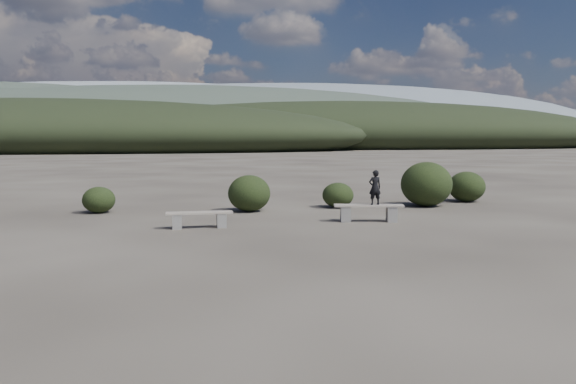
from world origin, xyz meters
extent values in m
plane|color=#312C26|center=(0.00, 0.00, 0.00)|extent=(1200.00, 1200.00, 0.00)
cube|color=slate|center=(-2.77, 5.45, 0.19)|extent=(0.24, 0.34, 0.38)
cube|color=slate|center=(-1.63, 5.48, 0.19)|extent=(0.24, 0.34, 0.38)
cube|color=gray|center=(-2.20, 5.47, 0.40)|extent=(1.72, 0.39, 0.05)
cube|color=slate|center=(1.84, 5.89, 0.21)|extent=(0.34, 0.42, 0.43)
cube|color=slate|center=(3.10, 5.64, 0.21)|extent=(0.34, 0.42, 0.43)
cube|color=gray|center=(2.47, 5.77, 0.45)|extent=(1.97, 0.77, 0.05)
imported|color=black|center=(2.64, 5.73, 0.96)|extent=(0.36, 0.24, 0.97)
ellipsoid|color=black|center=(-5.23, 9.02, 0.41)|extent=(1.00, 1.00, 0.82)
ellipsoid|color=black|center=(-0.57, 8.55, 0.58)|extent=(1.35, 1.35, 1.16)
ellipsoid|color=black|center=(2.46, 9.00, 0.42)|extent=(1.05, 1.05, 0.84)
ellipsoid|color=black|center=(5.54, 8.85, 0.76)|extent=(1.74, 1.74, 1.52)
ellipsoid|color=black|center=(7.56, 9.85, 0.55)|extent=(1.33, 1.33, 1.11)
ellipsoid|color=black|center=(-25.00, 90.00, 2.70)|extent=(110.00, 40.00, 12.00)
ellipsoid|color=black|center=(35.00, 110.00, 3.15)|extent=(120.00, 44.00, 14.00)
ellipsoid|color=#2F392F|center=(0.00, 160.00, 5.40)|extent=(190.00, 64.00, 24.00)
ellipsoid|color=slate|center=(70.00, 300.00, 9.90)|extent=(340.00, 110.00, 44.00)
ellipsoid|color=gray|center=(-30.00, 400.00, 12.60)|extent=(460.00, 140.00, 56.00)
camera|label=1|loc=(-2.48, -9.11, 2.35)|focal=35.00mm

